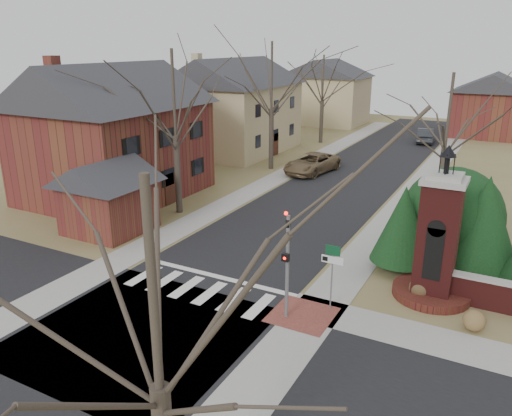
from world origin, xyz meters
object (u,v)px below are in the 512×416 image
Objects in this scene: pickup_truck at (312,163)px; distant_car at (425,135)px; traffic_signal_pole at (287,256)px; sign_post at (332,265)px; brick_gate_monument at (436,249)px.

pickup_truck is 18.80m from distant_car.
traffic_signal_pole is at bearing 83.68° from distant_car.
sign_post is 22.23m from pickup_truck.
traffic_signal_pole is 2.02m from sign_post.
brick_gate_monument is at bearing -44.90° from pickup_truck.
traffic_signal_pole is 39.70m from distant_car.
traffic_signal_pole is at bearing -132.43° from sign_post.
brick_gate_monument is 35.83m from distant_car.
sign_post is at bearing -138.58° from brick_gate_monument.
brick_gate_monument is at bearing 43.24° from traffic_signal_pole.
pickup_truck is at bearing 63.01° from distant_car.
brick_gate_monument is (4.70, 4.42, -0.42)m from traffic_signal_pole.
sign_post is 0.42× the size of brick_gate_monument.
sign_post is at bearing -56.65° from pickup_truck.
sign_post reaches higher than pickup_truck.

